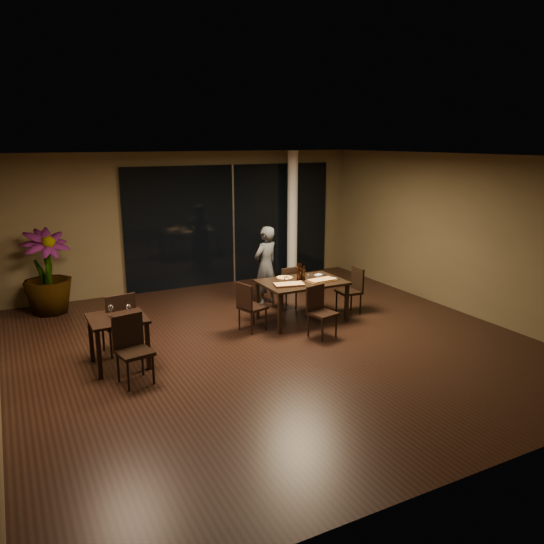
{
  "coord_description": "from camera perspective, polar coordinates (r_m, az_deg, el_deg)",
  "views": [
    {
      "loc": [
        -3.74,
        -7.2,
        3.25
      ],
      "look_at": [
        0.28,
        0.59,
        1.05
      ],
      "focal_mm": 35.0,
      "sensor_mm": 36.0,
      "label": 1
    }
  ],
  "objects": [
    {
      "name": "ceiling",
      "position": [
        8.12,
        0.16,
        12.47
      ],
      "size": [
        8.0,
        8.0,
        0.04
      ],
      "primitive_type": "cube",
      "color": "silver",
      "rests_on": "wall_back"
    },
    {
      "name": "pizza_board_right",
      "position": [
        9.65,
        5.37,
        -0.94
      ],
      "size": [
        0.58,
        0.33,
        0.01
      ],
      "primitive_type": "cube",
      "rotation": [
        0.0,
        0.0,
        0.1
      ],
      "color": "#432D15",
      "rests_on": "main_table"
    },
    {
      "name": "pizza_board_left",
      "position": [
        9.32,
        1.85,
        -1.43
      ],
      "size": [
        0.56,
        0.37,
        0.01
      ],
      "primitive_type": "cube",
      "rotation": [
        0.0,
        0.0,
        -0.25
      ],
      "color": "#3F2214",
      "rests_on": "main_table"
    },
    {
      "name": "side_table",
      "position": [
        8.06,
        -16.27,
        -5.52
      ],
      "size": [
        0.8,
        0.8,
        0.75
      ],
      "color": "black",
      "rests_on": "ground"
    },
    {
      "name": "wall_front",
      "position": [
        5.19,
        21.36,
        -6.62
      ],
      "size": [
        8.0,
        0.1,
        3.0
      ],
      "primitive_type": "cube",
      "color": "#4A4027",
      "rests_on": "ground"
    },
    {
      "name": "chair_main_near",
      "position": [
        8.97,
        5.12,
        -3.92
      ],
      "size": [
        0.48,
        0.48,
        0.87
      ],
      "rotation": [
        0.0,
        0.0,
        0.23
      ],
      "color": "black",
      "rests_on": "ground"
    },
    {
      "name": "chair_side_near",
      "position": [
        7.53,
        -14.85,
        -7.63
      ],
      "size": [
        0.5,
        0.5,
        0.94
      ],
      "rotation": [
        0.0,
        0.0,
        0.17
      ],
      "color": "black",
      "rests_on": "ground"
    },
    {
      "name": "bottle_c",
      "position": [
        9.69,
        3.11,
        0.02
      ],
      "size": [
        0.07,
        0.07,
        0.3
      ],
      "primitive_type": null,
      "color": "black",
      "rests_on": "main_table"
    },
    {
      "name": "tumbler_right",
      "position": [
        9.85,
        4.05,
        -0.4
      ],
      "size": [
        0.07,
        0.07,
        0.08
      ],
      "primitive_type": "cylinder",
      "color": "white",
      "rests_on": "main_table"
    },
    {
      "name": "diner",
      "position": [
        10.55,
        -0.68,
        0.64
      ],
      "size": [
        0.63,
        0.53,
        1.59
      ],
      "primitive_type": "imported",
      "rotation": [
        0.0,
        0.0,
        3.5
      ],
      "color": "#2D3033",
      "rests_on": "ground"
    },
    {
      "name": "wine_glass_a",
      "position": [
        8.02,
        -16.94,
        -4.04
      ],
      "size": [
        0.08,
        0.08,
        0.18
      ],
      "primitive_type": null,
      "color": "white",
      "rests_on": "side_table"
    },
    {
      "name": "chair_main_far",
      "position": [
        10.3,
        1.6,
        -1.48
      ],
      "size": [
        0.45,
        0.45,
        0.87
      ],
      "rotation": [
        0.0,
        0.0,
        3.27
      ],
      "color": "black",
      "rests_on": "ground"
    },
    {
      "name": "wall_back",
      "position": [
        11.98,
        -8.84,
        5.53
      ],
      "size": [
        8.0,
        0.1,
        3.0
      ],
      "primitive_type": "cube",
      "color": "#4A4027",
      "rests_on": "ground"
    },
    {
      "name": "bottle_a",
      "position": [
        9.57,
        2.88,
        -0.04
      ],
      "size": [
        0.07,
        0.07,
        0.33
      ],
      "primitive_type": null,
      "color": "black",
      "rests_on": "main_table"
    },
    {
      "name": "round_pizza",
      "position": [
        9.81,
        1.36,
        -0.63
      ],
      "size": [
        0.29,
        0.29,
        0.01
      ],
      "primitive_type": "cylinder",
      "color": "red",
      "rests_on": "main_table"
    },
    {
      "name": "chair_main_right",
      "position": [
        10.26,
        8.65,
        -1.67
      ],
      "size": [
        0.44,
        0.44,
        0.88
      ],
      "rotation": [
        0.0,
        0.0,
        -1.65
      ],
      "color": "black",
      "rests_on": "ground"
    },
    {
      "name": "wine_glass_b",
      "position": [
        7.96,
        -15.17,
        -4.05
      ],
      "size": [
        0.08,
        0.08,
        0.18
      ],
      "primitive_type": null,
      "color": "white",
      "rests_on": "side_table"
    },
    {
      "name": "bottle_b",
      "position": [
        9.65,
        3.44,
        -0.12
      ],
      "size": [
        0.06,
        0.06,
        0.27
      ],
      "primitive_type": null,
      "color": "black",
      "rests_on": "main_table"
    },
    {
      "name": "napkin_far",
      "position": [
        10.08,
        5.09,
        -0.28
      ],
      "size": [
        0.2,
        0.15,
        0.01
      ],
      "primitive_type": "cube",
      "rotation": [
        0.0,
        0.0,
        0.34
      ],
      "color": "silver",
      "rests_on": "main_table"
    },
    {
      "name": "chair_main_left",
      "position": [
        9.15,
        -2.49,
        -3.5
      ],
      "size": [
        0.49,
        0.49,
        0.87
      ],
      "rotation": [
        0.0,
        0.0,
        1.83
      ],
      "color": "black",
      "rests_on": "ground"
    },
    {
      "name": "window_panel",
      "position": [
        12.27,
        -4.24,
        5.15
      ],
      "size": [
        5.0,
        0.06,
        2.7
      ],
      "primitive_type": "cube",
      "color": "black",
      "rests_on": "ground"
    },
    {
      "name": "potted_plant",
      "position": [
        10.9,
        -23.06,
        -0.01
      ],
      "size": [
        1.12,
        1.12,
        1.61
      ],
      "primitive_type": "imported",
      "rotation": [
        0.0,
        0.0,
        0.33
      ],
      "color": "#27531B",
      "rests_on": "ground"
    },
    {
      "name": "wall_right",
      "position": [
        10.75,
        19.73,
        3.9
      ],
      "size": [
        0.1,
        8.0,
        3.0
      ],
      "primitive_type": "cube",
      "color": "#4A4027",
      "rests_on": "ground"
    },
    {
      "name": "column",
      "position": [
        12.59,
        2.21,
        6.09
      ],
      "size": [
        0.24,
        0.24,
        3.0
      ],
      "primitive_type": "cylinder",
      "color": "white",
      "rests_on": "ground"
    },
    {
      "name": "tumbler_left",
      "position": [
        9.53,
        1.56,
        -0.82
      ],
      "size": [
        0.08,
        0.08,
        0.1
      ],
      "primitive_type": "cylinder",
      "color": "white",
      "rests_on": "main_table"
    },
    {
      "name": "chair_side_far",
      "position": [
        8.49,
        -16.09,
        -5.01
      ],
      "size": [
        0.51,
        0.51,
        0.99
      ],
      "rotation": [
        0.0,
        0.0,
        3.27
      ],
      "color": "black",
      "rests_on": "ground"
    },
    {
      "name": "oblong_pizza_left",
      "position": [
        9.32,
        1.85,
        -1.33
      ],
      "size": [
        0.53,
        0.34,
        0.02
      ],
      "primitive_type": null,
      "rotation": [
        0.0,
        0.0,
        -0.23
      ],
      "color": "maroon",
      "rests_on": "pizza_board_left"
    },
    {
      "name": "main_table",
      "position": [
        9.65,
        3.24,
        -1.41
      ],
      "size": [
        1.5,
        1.0,
        0.75
      ],
      "color": "black",
      "rests_on": "ground"
    },
    {
      "name": "side_napkin",
      "position": [
        7.82,
        -15.78,
        -5.06
      ],
      "size": [
        0.21,
        0.17,
        0.01
      ],
      "primitive_type": "cube",
      "rotation": [
        0.0,
        0.0,
        0.42
      ],
      "color": "white",
      "rests_on": "side_table"
    },
    {
      "name": "napkin_near",
      "position": [
        9.82,
        6.57,
        -0.71
      ],
      "size": [
        0.2,
        0.15,
        0.01
      ],
      "primitive_type": "cube",
      "rotation": [
        0.0,
        0.0,
        0.34
      ],
      "color": "silver",
      "rests_on": "main_table"
    },
    {
      "name": "oblong_pizza_right",
      "position": [
        9.64,
        5.37,
        -0.85
      ],
      "size": [
        0.49,
        0.25,
        0.02
      ],
      "primitive_type": null,
      "rotation": [
        0.0,
        0.0,
        0.08
      ],
      "color": "maroon",
      "rests_on": "pizza_board_right"
    },
    {
      "name": "ground",
      "position": [
        8.74,
        0.15,
        -7.74
      ],
      "size": [
        8.0,
        8.0,
        0.0
      ],
      "primitive_type": "plane",
      "color": "black",
      "rests_on": "ground"
    }
  ]
}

